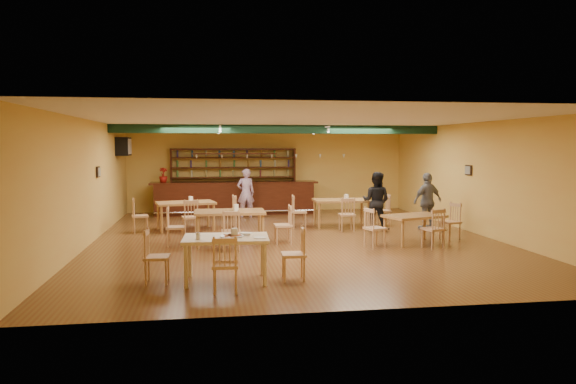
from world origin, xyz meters
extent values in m
plane|color=brown|center=(0.00, 0.00, 0.00)|extent=(12.00, 12.00, 0.00)
cube|color=black|center=(0.00, 2.80, 2.87)|extent=(10.00, 0.30, 0.25)
cube|color=silver|center=(-1.80, 3.40, 2.94)|extent=(0.05, 2.50, 0.05)
cube|color=silver|center=(1.40, 3.40, 2.94)|extent=(0.05, 2.50, 0.05)
cube|color=silver|center=(-4.80, 4.20, 2.35)|extent=(0.34, 0.70, 0.48)
cube|color=black|center=(-4.97, 1.00, 1.70)|extent=(0.04, 0.34, 0.28)
cube|color=black|center=(4.97, 0.50, 1.70)|extent=(0.04, 0.34, 0.28)
cube|color=black|center=(-1.25, 5.15, 0.56)|extent=(5.73, 0.85, 1.13)
cube|color=black|center=(-1.25, 5.78, 1.14)|extent=(4.43, 0.40, 2.28)
imported|color=#9D150E|center=(-3.67, 5.15, 1.38)|extent=(0.36, 0.36, 0.51)
cube|color=#9F6C38|center=(-2.80, 1.88, 0.40)|extent=(1.75, 1.26, 0.80)
cube|color=#9F6C38|center=(1.69, 1.80, 0.40)|extent=(1.64, 1.02, 0.80)
cube|color=#9F6C38|center=(-1.66, -0.63, 0.41)|extent=(1.67, 1.01, 0.83)
cube|color=#9F6C38|center=(2.77, -1.09, 0.35)|extent=(1.59, 1.23, 0.70)
cube|color=#D1BB8C|center=(-1.88, -4.05, 0.40)|extent=(1.52, 1.03, 0.79)
cylinder|color=silver|center=(-1.77, -4.05, 0.80)|extent=(0.47, 0.47, 0.01)
cylinder|color=#EAE5C6|center=(-2.35, -4.21, 0.85)|extent=(0.08, 0.08, 0.11)
cube|color=white|center=(-1.51, -3.84, 0.81)|extent=(0.24, 0.21, 0.03)
cube|color=silver|center=(-1.61, -3.99, 0.81)|extent=(0.31, 0.27, 0.00)
cylinder|color=white|center=(-1.30, -4.26, 0.80)|extent=(0.23, 0.23, 0.01)
imported|color=#88489D|center=(-0.93, 4.33, 0.81)|extent=(0.63, 0.45, 1.62)
imported|color=black|center=(2.49, 1.00, 0.82)|extent=(1.01, 0.96, 1.65)
imported|color=slate|center=(3.97, 0.91, 0.81)|extent=(1.02, 0.66, 1.62)
camera|label=1|loc=(-2.18, -13.26, 2.38)|focal=33.12mm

